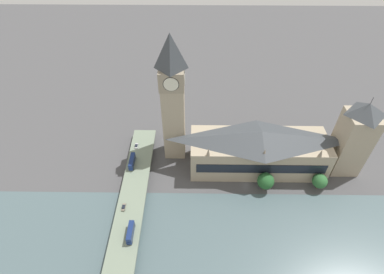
{
  "coord_description": "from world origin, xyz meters",
  "views": [
    {
      "loc": [
        -110.71,
        30.4,
        142.83
      ],
      "look_at": [
        20.97,
        32.11,
        19.99
      ],
      "focal_mm": 28.0,
      "sensor_mm": 36.0,
      "label": 1
    }
  ],
  "objects": [
    {
      "name": "parliament_hall",
      "position": [
        16.15,
        -8.0,
        14.38
      ],
      "size": [
        26.76,
        81.34,
        28.96
      ],
      "color": "tan",
      "rests_on": "ground_plane"
    },
    {
      "name": "double_decker_bus_mid",
      "position": [
        11.99,
        68.61,
        7.83
      ],
      "size": [
        11.53,
        2.59,
        4.6
      ],
      "color": "navy",
      "rests_on": "road_bridge"
    },
    {
      "name": "tree_embankment_mid",
      "position": [
        -2.16,
        -10.39,
        7.59
      ],
      "size": [
        9.71,
        9.71,
        12.46
      ],
      "color": "brown",
      "rests_on": "ground_plane"
    },
    {
      "name": "double_decker_bus_rear",
      "position": [
        -35.36,
        61.73,
        8.04
      ],
      "size": [
        10.88,
        2.63,
        5.02
      ],
      "color": "navy",
      "rests_on": "road_bridge"
    },
    {
      "name": "car_northbound_lead",
      "position": [
        -19.6,
        68.27,
        5.95
      ],
      "size": [
        4.68,
        1.78,
        1.26
      ],
      "color": "slate",
      "rests_on": "road_bridge"
    },
    {
      "name": "car_northbound_tail",
      "position": [
        27.02,
        68.43,
        5.95
      ],
      "size": [
        4.57,
        1.91,
        1.28
      ],
      "color": "silver",
      "rests_on": "road_bridge"
    },
    {
      "name": "ground_plane",
      "position": [
        0.0,
        0.0,
        0.0
      ],
      "size": [
        600.0,
        600.0,
        0.0
      ],
      "primitive_type": "plane",
      "color": "#4C4C4F"
    },
    {
      "name": "tree_embankment_near",
      "position": [
        -1.15,
        -41.87,
        6.83
      ],
      "size": [
        8.6,
        8.6,
        11.14
      ],
      "color": "brown",
      "rests_on": "ground_plane"
    },
    {
      "name": "road_bridge",
      "position": [
        -39.36,
        64.86,
        4.33
      ],
      "size": [
        165.43,
        14.76,
        5.29
      ],
      "color": "#5D6A59",
      "rests_on": "ground_plane"
    },
    {
      "name": "river_water",
      "position": [
        -39.36,
        0.0,
        0.15
      ],
      "size": [
        66.72,
        360.0,
        0.3
      ],
      "primitive_type": "cube",
      "color": "#4C6066",
      "rests_on": "ground_plane"
    },
    {
      "name": "victoria_tower",
      "position": [
        16.2,
        -61.01,
        24.68
      ],
      "size": [
        16.69,
        16.69,
        53.37
      ],
      "color": "tan",
      "rests_on": "ground_plane"
    },
    {
      "name": "clock_tower",
      "position": [
        28.12,
        43.08,
        43.57
      ],
      "size": [
        14.05,
        14.05,
        81.77
      ],
      "color": "tan",
      "rests_on": "ground_plane"
    }
  ]
}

